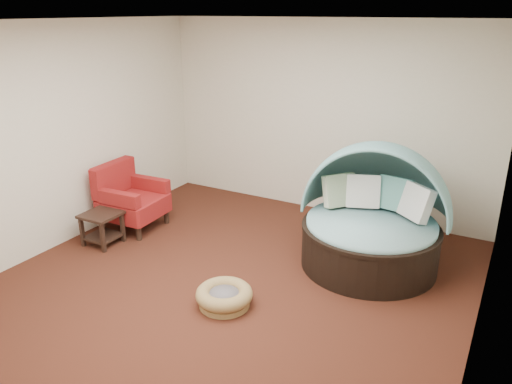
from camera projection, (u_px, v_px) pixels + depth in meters
The scene contains 10 objects.
floor at pixel (235, 280), 5.68m from camera, with size 5.00×5.00×0.00m, color #421C12.
wall_back at pixel (323, 119), 7.25m from camera, with size 5.00×5.00×0.00m, color beige.
wall_front at pixel (27, 262), 3.14m from camera, with size 5.00×5.00×0.00m, color beige.
wall_left at pixel (65, 135), 6.33m from camera, with size 5.00×5.00×0.00m, color beige.
wall_right at pixel (495, 205), 4.06m from camera, with size 5.00×5.00×0.00m, color beige.
ceiling at pixel (231, 20), 4.71m from camera, with size 5.00×5.00×0.00m, color white.
canopy_daybed at pixel (373, 210), 5.85m from camera, with size 1.84×1.77×1.47m.
pet_basket at pixel (224, 296), 5.16m from camera, with size 0.73×0.73×0.21m.
red_armchair at pixel (130, 198), 6.94m from camera, with size 0.82×0.83×0.92m.
side_table at pixel (102, 224), 6.47m from camera, with size 0.45×0.45×0.43m.
Camera 1 is at (2.62, -4.25, 2.90)m, focal length 35.00 mm.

